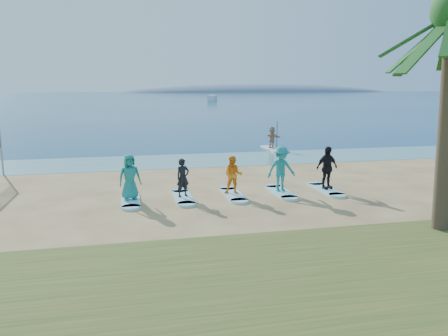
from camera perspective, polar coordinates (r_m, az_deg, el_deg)
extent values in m
plane|color=tan|center=(16.13, -1.75, -5.27)|extent=(600.00, 600.00, 0.00)
plane|color=teal|center=(26.27, -6.07, 0.93)|extent=(600.00, 600.00, 0.00)
plane|color=navy|center=(175.31, -11.78, 9.01)|extent=(600.00, 600.00, 0.00)
ellipsoid|color=slate|center=(330.12, 4.74, 9.87)|extent=(220.00, 56.00, 18.00)
cylinder|color=gray|center=(24.67, -27.09, 2.10)|extent=(0.09, 0.09, 2.50)
cylinder|color=brown|center=(14.64, 27.12, 4.77)|extent=(0.52, 0.52, 6.44)
cube|color=silver|center=(30.99, 6.28, 2.51)|extent=(0.78, 3.02, 0.12)
imported|color=tan|center=(30.88, 6.31, 4.01)|extent=(0.87, 1.47, 1.51)
cube|color=silver|center=(131.04, -1.54, 8.74)|extent=(4.11, 6.97, 1.73)
cube|color=#A0E8F8|center=(17.42, -12.09, -4.14)|extent=(0.70, 2.20, 0.09)
imported|color=#1A7F7A|center=(17.21, -12.21, -1.16)|extent=(0.97, 0.76, 1.76)
cube|color=#A0E8F8|center=(17.55, -5.35, -3.84)|extent=(0.70, 2.20, 0.09)
imported|color=black|center=(17.36, -5.40, -1.26)|extent=(0.65, 0.55, 1.52)
cube|color=#A0E8F8|center=(17.91, 1.20, -3.50)|extent=(0.70, 2.20, 0.09)
imported|color=orange|center=(17.72, 1.21, -0.92)|extent=(0.91, 0.81, 1.55)
cube|color=#A0E8F8|center=(18.49, 7.41, -3.13)|extent=(0.70, 2.20, 0.09)
imported|color=teal|center=(18.28, 7.49, -0.12)|extent=(1.27, 0.79, 1.89)
cube|color=#A0E8F8|center=(19.28, 13.18, -2.75)|extent=(0.70, 2.20, 0.09)
imported|color=black|center=(19.09, 13.30, 0.04)|extent=(1.15, 0.69, 1.82)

